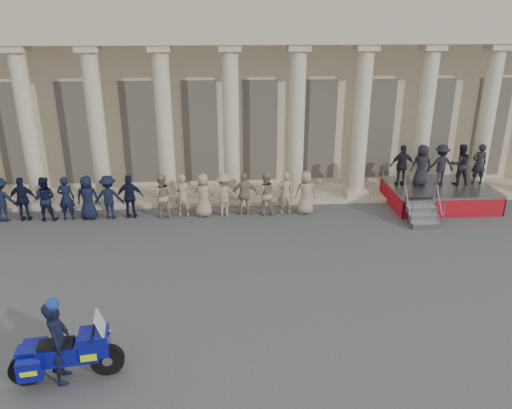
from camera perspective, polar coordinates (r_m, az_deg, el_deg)
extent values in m
plane|color=#414143|center=(13.69, -7.44, -11.75)|extent=(90.00, 90.00, 0.00)
cube|color=#BDAA8D|center=(26.67, -6.14, 14.70)|extent=(40.00, 10.00, 9.00)
cube|color=#BDAA8D|center=(21.59, -6.22, 1.13)|extent=(40.00, 2.60, 0.15)
cube|color=#BDAA8D|center=(19.53, -7.11, 19.15)|extent=(35.80, 1.00, 1.00)
cube|color=#BDAA8D|center=(22.04, -23.45, 0.49)|extent=(0.90, 0.90, 0.30)
cylinder|color=#BDAA8D|center=(21.28, -24.59, 7.95)|extent=(0.64, 0.64, 5.60)
cube|color=#BDAA8D|center=(20.91, -25.82, 15.74)|extent=(0.85, 0.85, 0.24)
cube|color=#BDAA8D|center=(21.30, -16.85, 0.68)|extent=(0.90, 0.90, 0.30)
cylinder|color=#BDAA8D|center=(20.51, -17.72, 8.43)|extent=(0.64, 0.64, 5.60)
cube|color=#BDAA8D|center=(20.13, -18.66, 16.55)|extent=(0.85, 0.85, 0.24)
cube|color=#BDAA8D|center=(20.86, -9.88, 0.87)|extent=(0.90, 0.90, 0.30)
cylinder|color=#BDAA8D|center=(20.06, -10.41, 8.81)|extent=(0.64, 0.64, 5.60)
cube|color=#BDAA8D|center=(19.67, -10.98, 17.15)|extent=(0.85, 0.85, 0.24)
cube|color=#BDAA8D|center=(20.74, -2.73, 1.05)|extent=(0.90, 0.90, 0.30)
cylinder|color=#BDAA8D|center=(19.93, -2.87, 9.05)|extent=(0.64, 0.64, 5.60)
cube|color=#BDAA8D|center=(19.54, -3.03, 17.46)|extent=(0.85, 0.85, 0.24)
cube|color=#BDAA8D|center=(20.95, 4.40, 1.21)|extent=(0.90, 0.90, 0.30)
cylinder|color=#BDAA8D|center=(20.15, 4.64, 9.14)|extent=(0.64, 0.64, 5.60)
cube|color=#BDAA8D|center=(19.76, 4.89, 17.45)|extent=(0.85, 0.85, 0.24)
cube|color=#BDAA8D|center=(21.47, 11.29, 1.35)|extent=(0.90, 0.90, 0.30)
cylinder|color=#BDAA8D|center=(20.69, 11.87, 9.07)|extent=(0.64, 0.64, 5.60)
cube|color=#BDAA8D|center=(20.31, 12.50, 17.15)|extent=(0.85, 0.85, 0.24)
cube|color=#BDAA8D|center=(22.28, 17.76, 1.47)|extent=(0.90, 0.90, 0.30)
cylinder|color=#BDAA8D|center=(21.53, 18.63, 8.89)|extent=(0.64, 0.64, 5.60)
cube|color=#BDAA8D|center=(21.17, 19.57, 16.61)|extent=(0.85, 0.85, 0.24)
cube|color=#BDAA8D|center=(23.36, 23.71, 1.56)|extent=(0.90, 0.90, 0.30)
cylinder|color=#BDAA8D|center=(22.64, 24.80, 8.61)|extent=(0.64, 0.64, 5.60)
cube|color=#BDAA8D|center=(22.30, 25.97, 15.92)|extent=(0.85, 0.85, 0.24)
cube|color=black|center=(23.73, -25.69, 7.22)|extent=(1.30, 0.12, 4.20)
cube|color=black|center=(22.89, -19.59, 7.64)|extent=(1.30, 0.12, 4.20)
cube|color=black|center=(22.34, -13.10, 8.00)|extent=(1.30, 0.12, 4.20)
cube|color=black|center=(22.07, -6.36, 8.26)|extent=(1.30, 0.12, 4.20)
cube|color=black|center=(22.11, 0.45, 8.41)|extent=(1.30, 0.12, 4.20)
cube|color=black|center=(22.46, 7.15, 8.44)|extent=(1.30, 0.12, 4.20)
cube|color=black|center=(23.09, 13.57, 8.37)|extent=(1.30, 0.12, 4.20)
cube|color=black|center=(23.99, 19.57, 8.21)|extent=(1.30, 0.12, 4.20)
cube|color=black|center=(25.13, 25.08, 7.98)|extent=(1.30, 0.12, 4.20)
imported|color=black|center=(20.94, -27.09, 0.49)|extent=(1.10, 0.63, 1.71)
imported|color=black|center=(20.64, -25.07, 0.56)|extent=(1.00, 0.42, 1.71)
imported|color=black|center=(20.36, -23.00, 0.62)|extent=(0.83, 0.65, 1.71)
imported|color=black|center=(20.12, -20.87, 0.68)|extent=(0.62, 0.41, 1.71)
imported|color=black|center=(19.90, -18.69, 0.74)|extent=(0.84, 0.54, 1.71)
imported|color=black|center=(19.71, -16.46, 0.81)|extent=(1.10, 0.63, 1.71)
imported|color=black|center=(19.55, -14.20, 0.87)|extent=(1.00, 0.42, 1.71)
imported|color=gray|center=(19.36, -10.72, 0.97)|extent=(0.83, 0.65, 1.71)
imported|color=gray|center=(19.28, -8.39, 1.03)|extent=(0.62, 0.41, 1.71)
imported|color=gray|center=(19.23, -6.03, 1.09)|extent=(0.84, 0.54, 1.71)
imported|color=gray|center=(19.22, -3.67, 1.15)|extent=(1.10, 0.63, 1.71)
imported|color=gray|center=(19.24, -1.31, 1.20)|extent=(1.00, 0.42, 1.71)
imported|color=gray|center=(19.28, 1.04, 1.26)|extent=(0.83, 0.65, 1.71)
imported|color=gray|center=(19.37, 3.38, 1.31)|extent=(0.62, 0.41, 1.71)
imported|color=gray|center=(19.48, 5.70, 1.36)|extent=(0.84, 0.54, 1.71)
cube|color=gray|center=(21.64, 20.29, 1.91)|extent=(4.05, 2.89, 0.10)
cube|color=maroon|center=(20.56, 21.69, -0.48)|extent=(4.05, 0.04, 0.72)
cube|color=maroon|center=(21.04, 15.16, 0.79)|extent=(0.04, 2.89, 0.72)
cube|color=maroon|center=(22.66, 24.80, 0.98)|extent=(0.04, 2.89, 0.72)
cube|color=gray|center=(19.30, 18.87, -2.30)|extent=(1.10, 0.28, 0.20)
cube|color=gray|center=(19.47, 18.64, -1.42)|extent=(1.10, 0.28, 0.20)
cube|color=gray|center=(19.63, 18.41, -0.56)|extent=(1.10, 0.28, 0.20)
cube|color=gray|center=(19.80, 18.19, 0.29)|extent=(1.10, 0.28, 0.20)
cylinder|color=gray|center=(22.71, 19.09, 4.38)|extent=(4.05, 0.04, 0.04)
imported|color=black|center=(20.96, 16.37, 4.31)|extent=(0.97, 0.41, 1.66)
imported|color=black|center=(21.25, 18.40, 4.31)|extent=(0.81, 0.53, 1.66)
imported|color=black|center=(21.57, 20.37, 4.29)|extent=(1.07, 0.62, 1.66)
imported|color=black|center=(21.90, 22.29, 4.28)|extent=(0.81, 0.63, 1.66)
imported|color=black|center=(22.27, 24.15, 4.26)|extent=(0.61, 0.40, 1.66)
cylinder|color=black|center=(11.75, -16.60, -16.61)|extent=(0.74, 0.25, 0.72)
cylinder|color=black|center=(12.05, -24.72, -16.77)|extent=(0.74, 0.25, 0.72)
cube|color=navy|center=(11.67, -20.64, -15.49)|extent=(1.31, 0.62, 0.42)
cube|color=navy|center=(11.49, -17.98, -14.70)|extent=(0.67, 0.64, 0.49)
cube|color=silver|center=(11.63, -17.84, -15.71)|extent=(0.28, 0.36, 0.13)
cube|color=#B2BFCC|center=(11.26, -17.24, -13.11)|extent=(0.29, 0.53, 0.59)
cube|color=black|center=(11.59, -21.88, -14.63)|extent=(0.75, 0.46, 0.11)
cube|color=navy|center=(11.80, -24.76, -15.20)|extent=(0.43, 0.42, 0.24)
cube|color=navy|center=(11.60, -24.45, -16.86)|extent=(0.52, 0.30, 0.44)
cube|color=#BDE80C|center=(11.60, -24.45, -16.86)|extent=(0.36, 0.30, 0.11)
cube|color=navy|center=(12.15, -23.78, -14.87)|extent=(0.52, 0.30, 0.44)
cube|color=#BDE80C|center=(12.15, -23.78, -14.87)|extent=(0.36, 0.30, 0.11)
cylinder|color=silver|center=(12.19, -22.89, -16.15)|extent=(0.67, 0.20, 0.11)
cylinder|color=black|center=(11.34, -18.13, -13.61)|extent=(0.14, 0.76, 0.04)
imported|color=black|center=(11.55, -21.65, -14.41)|extent=(0.54, 0.75, 1.90)
sphere|color=navy|center=(11.08, -22.27, -10.58)|extent=(0.28, 0.28, 0.28)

